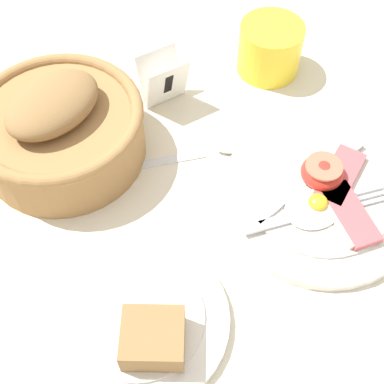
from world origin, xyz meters
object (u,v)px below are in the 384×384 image
object	(u,v)px
number_card	(164,80)
sugar_cup	(270,47)
breakfast_plate	(320,196)
bread_basket	(60,128)
bread_plate	(143,323)
teaspoon_by_saucer	(222,148)

from	to	relation	value
number_card	sugar_cup	bearing A→B (deg)	-7.03
breakfast_plate	bread_basket	world-z (taller)	bread_basket
sugar_cup	number_card	size ratio (longest dim) A/B	1.22
breakfast_plate	number_card	distance (m)	0.26
bread_basket	number_card	size ratio (longest dim) A/B	2.88
number_card	bread_basket	bearing A→B (deg)	-173.32
bread_plate	teaspoon_by_saucer	world-z (taller)	bread_plate
breakfast_plate	teaspoon_by_saucer	bearing A→B (deg)	112.91
bread_plate	sugar_cup	size ratio (longest dim) A/B	2.07
number_card	teaspoon_by_saucer	bearing A→B (deg)	-80.51
number_card	breakfast_plate	bearing A→B (deg)	-72.05
breakfast_plate	sugar_cup	bearing A→B (deg)	67.59
bread_plate	sugar_cup	xyz separation A→B (m)	(0.35, 0.24, 0.03)
bread_plate	number_card	size ratio (longest dim) A/B	2.52
breakfast_plate	bread_basket	bearing A→B (deg)	133.63
breakfast_plate	teaspoon_by_saucer	distance (m)	0.14
sugar_cup	bread_basket	distance (m)	0.32
sugar_cup	bread_basket	world-z (taller)	bread_basket
sugar_cup	teaspoon_by_saucer	world-z (taller)	sugar_cup
number_card	bread_plate	bearing A→B (deg)	-122.54
breakfast_plate	teaspoon_by_saucer	world-z (taller)	breakfast_plate
sugar_cup	number_card	bearing A→B (deg)	170.55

